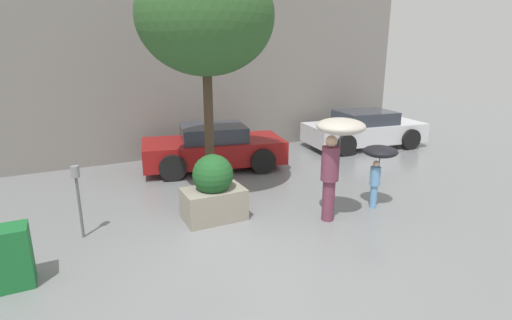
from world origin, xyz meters
name	(u,v)px	position (x,y,z in m)	size (l,w,h in m)	color
ground_plane	(239,253)	(0.00, 0.00, 0.00)	(40.00, 40.00, 0.00)	slate
building_facade	(145,57)	(0.00, 6.50, 3.00)	(18.00, 0.30, 6.00)	gray
planter_box	(213,190)	(0.12, 1.47, 0.60)	(1.18, 0.79, 1.31)	gray
person_adult	(337,144)	(2.17, 0.36, 1.53)	(0.91, 0.91, 2.03)	brown
person_child	(379,158)	(3.40, 0.52, 1.07)	(0.70, 0.70, 1.33)	#669ED1
parked_car_near	(214,148)	(1.33, 4.70, 0.58)	(4.08, 2.47, 1.21)	maroon
parked_car_far	(364,130)	(6.75, 4.76, 0.58)	(4.12, 2.26, 1.21)	silver
street_tree	(205,17)	(0.47, 2.60, 3.85)	(2.78, 2.78, 5.05)	#423323
parking_meter	(77,187)	(-2.26, 1.77, 0.95)	(0.14, 0.14, 1.33)	#595B60
newspaper_box	(12,257)	(-3.23, 0.58, 0.45)	(0.50, 0.44, 0.90)	#19662D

